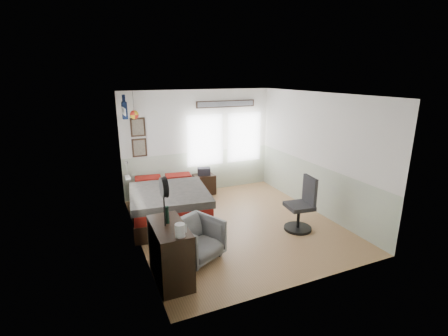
# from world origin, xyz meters

# --- Properties ---
(ground_plane) EXTENTS (4.00, 4.50, 0.01)m
(ground_plane) POSITION_xyz_m (0.00, 0.00, -0.01)
(ground_plane) COLOR #9B6F49
(room_shell) EXTENTS (4.02, 4.52, 2.71)m
(room_shell) POSITION_xyz_m (-0.08, 0.19, 1.61)
(room_shell) COLOR silver
(room_shell) RESTS_ON ground_plane
(wall_decor) EXTENTS (3.55, 1.32, 1.44)m
(wall_decor) POSITION_xyz_m (-1.10, 1.96, 2.10)
(wall_decor) COLOR #3C291B
(wall_decor) RESTS_ON room_shell
(bed) EXTENTS (1.80, 2.38, 0.70)m
(bed) POSITION_xyz_m (-1.21, 0.90, 0.35)
(bed) COLOR black
(bed) RESTS_ON ground_plane
(dresser) EXTENTS (0.48, 1.00, 0.90)m
(dresser) POSITION_xyz_m (-1.74, -1.30, 0.45)
(dresser) COLOR black
(dresser) RESTS_ON ground_plane
(armchair) EXTENTS (1.00, 1.01, 0.69)m
(armchair) POSITION_xyz_m (-1.18, -0.90, 0.35)
(armchair) COLOR slate
(armchair) RESTS_ON ground_plane
(nightstand) EXTENTS (0.54, 0.44, 0.52)m
(nightstand) POSITION_xyz_m (0.03, 2.00, 0.26)
(nightstand) COLOR black
(nightstand) RESTS_ON ground_plane
(task_chair) EXTENTS (0.56, 0.56, 1.12)m
(task_chair) POSITION_xyz_m (1.12, -0.73, 0.45)
(task_chair) COLOR black
(task_chair) RESTS_ON ground_plane
(kettle) EXTENTS (0.17, 0.14, 0.19)m
(kettle) POSITION_xyz_m (-1.68, -1.70, 0.99)
(kettle) COLOR silver
(kettle) RESTS_ON dresser
(bottle) EXTENTS (0.07, 0.07, 0.27)m
(bottle) POSITION_xyz_m (-1.74, -1.21, 1.03)
(bottle) COLOR black
(bottle) RESTS_ON dresser
(stand_fan) EXTENTS (0.08, 0.31, 0.76)m
(stand_fan) POSITION_xyz_m (-1.78, -1.29, 1.49)
(stand_fan) COLOR black
(stand_fan) RESTS_ON dresser
(black_bag) EXTENTS (0.37, 0.29, 0.19)m
(black_bag) POSITION_xyz_m (0.03, 2.00, 0.62)
(black_bag) COLOR black
(black_bag) RESTS_ON nightstand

